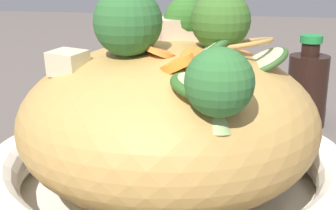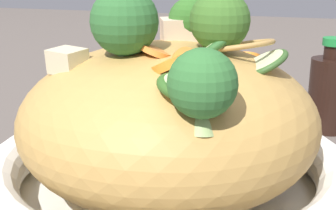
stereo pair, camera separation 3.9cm
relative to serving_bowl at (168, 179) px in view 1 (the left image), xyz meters
The scene contains 8 objects.
ground_plane 0.03m from the serving_bowl, ahead, with size 3.00×3.00×0.00m, color #574E48.
serving_bowl is the anchor object (origin of this frame).
noodle_heap 0.05m from the serving_bowl, 61.15° to the right, with size 0.24×0.24×0.13m.
broccoli_florets 0.13m from the serving_bowl, 151.69° to the right, with size 0.18×0.12×0.08m.
carrot_coins 0.11m from the serving_bowl, 73.48° to the right, with size 0.16×0.08×0.04m.
zucchini_slices 0.11m from the serving_bowl, 72.69° to the right, with size 0.22×0.11×0.05m.
chicken_chunks 0.12m from the serving_bowl, 52.10° to the left, with size 0.11×0.11×0.04m.
soy_sauce_bottle 0.29m from the serving_bowl, 28.52° to the right, with size 0.05×0.05×0.12m.
Camera 1 is at (-0.37, -0.07, 0.21)m, focal length 50.79 mm.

